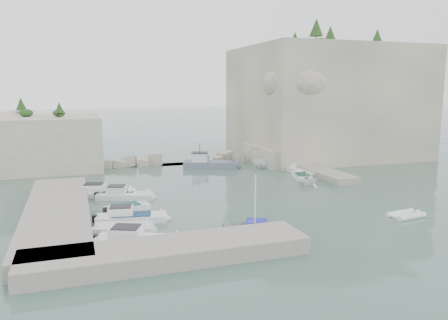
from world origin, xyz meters
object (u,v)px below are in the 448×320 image
object	(u,v)px
motorboat_d	(132,221)
tender_east_d	(267,168)
tender_east_b	(302,179)
tender_east_a	(308,186)
inflatable_dinghy	(406,217)
tender_east_c	(304,174)
motorboat_c	(127,211)
work_boat	(210,167)
rowboat	(255,234)
motorboat_f	(140,245)
motorboat_b	(125,199)
motorboat_e	(123,232)
motorboat_a	(103,196)

from	to	relation	value
motorboat_d	tender_east_d	xyz separation A→B (m)	(20.60, 18.58, 0.00)
tender_east_b	tender_east_a	bearing A→B (deg)	177.19
inflatable_dinghy	tender_east_a	xyz separation A→B (m)	(-1.82, 13.29, 0.00)
tender_east_c	tender_east_a	bearing A→B (deg)	147.01
motorboat_c	work_boat	distance (m)	22.43
tender_east_a	rowboat	bearing A→B (deg)	125.69
rowboat	inflatable_dinghy	size ratio (longest dim) A/B	1.51
motorboat_c	motorboat_f	xyz separation A→B (m)	(-0.19, -8.84, 0.00)
motorboat_b	tender_east_c	size ratio (longest dim) A/B	1.06
motorboat_d	rowboat	world-z (taller)	motorboat_d
inflatable_dinghy	motorboat_d	bearing A→B (deg)	156.80
motorboat_f	tender_east_b	size ratio (longest dim) A/B	1.42
motorboat_f	tender_east_a	size ratio (longest dim) A/B	2.30
motorboat_d	motorboat_c	bearing A→B (deg)	100.55
inflatable_dinghy	motorboat_b	bearing A→B (deg)	139.99
tender_east_a	tender_east_b	distance (m)	3.55
motorboat_e	motorboat_f	world-z (taller)	motorboat_f
motorboat_d	tender_east_b	bearing A→B (deg)	36.74
motorboat_c	work_boat	xyz separation A→B (m)	(13.30, 18.07, 0.00)
motorboat_b	inflatable_dinghy	xyz separation A→B (m)	(21.78, -14.01, 0.00)
tender_east_d	motorboat_f	bearing A→B (deg)	141.81
motorboat_e	motorboat_f	distance (m)	3.23
motorboat_e	rowboat	xyz separation A→B (m)	(9.33, -3.53, 0.00)
motorboat_e	tender_east_b	distance (m)	25.85
tender_east_a	motorboat_c	bearing A→B (deg)	88.77
motorboat_d	inflatable_dinghy	distance (m)	22.99
tender_east_b	tender_east_d	xyz separation A→B (m)	(-0.82, 8.24, 0.00)
motorboat_e	tender_east_a	world-z (taller)	tender_east_a
motorboat_c	tender_east_c	xyz separation A→B (m)	(23.12, 9.84, 0.00)
inflatable_dinghy	tender_east_d	world-z (taller)	tender_east_d
tender_east_d	motorboat_c	bearing A→B (deg)	129.23
motorboat_a	rowboat	bearing A→B (deg)	-42.28
tender_east_d	rowboat	bearing A→B (deg)	155.98
inflatable_dinghy	tender_east_a	world-z (taller)	tender_east_a
motorboat_b	tender_east_b	bearing A→B (deg)	25.72
motorboat_a	motorboat_d	world-z (taller)	same
motorboat_e	inflatable_dinghy	xyz separation A→B (m)	(23.08, -3.75, 0.00)
motorboat_d	inflatable_dinghy	bearing A→B (deg)	-4.96
inflatable_dinghy	tender_east_c	bearing A→B (deg)	79.68
motorboat_d	inflatable_dinghy	size ratio (longest dim) A/B	1.92
motorboat_b	motorboat_e	xyz separation A→B (m)	(-1.30, -10.26, 0.00)
motorboat_b	rowboat	distance (m)	15.96
motorboat_e	rowboat	bearing A→B (deg)	-4.55
motorboat_c	rowboat	xyz separation A→B (m)	(8.33, -9.25, 0.00)
motorboat_b	motorboat_e	distance (m)	10.34
rowboat	tender_east_a	bearing A→B (deg)	-15.47
tender_east_b	motorboat_f	bearing A→B (deg)	142.44
motorboat_c	rowboat	bearing A→B (deg)	-63.63
motorboat_f	motorboat_e	bearing A→B (deg)	128.06
inflatable_dinghy	tender_east_a	bearing A→B (deg)	90.53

